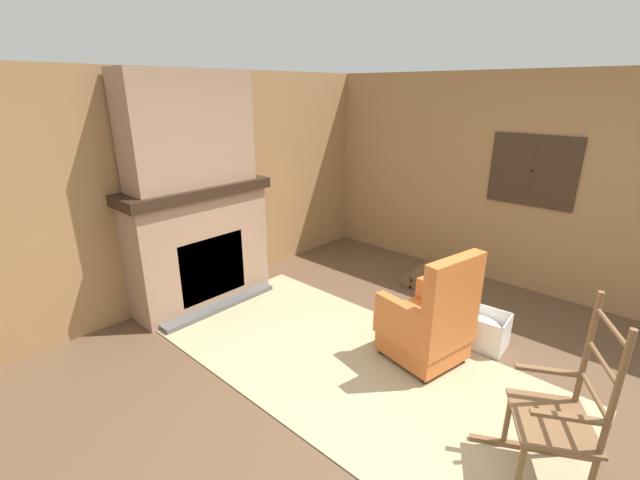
# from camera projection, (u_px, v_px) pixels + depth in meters

# --- Properties ---
(ground_plane) EXTENTS (14.00, 14.00, 0.00)m
(ground_plane) POSITION_uv_depth(u_px,v_px,m) (394.00, 405.00, 3.28)
(ground_plane) COLOR brown
(wood_panel_wall_left) EXTENTS (0.06, 6.17, 2.49)m
(wood_panel_wall_left) POSITION_uv_depth(u_px,v_px,m) (182.00, 190.00, 4.65)
(wood_panel_wall_left) COLOR #9E7247
(wood_panel_wall_left) RESTS_ON ground
(wood_panel_wall_back) EXTENTS (6.17, 0.09, 2.49)m
(wood_panel_wall_back) POSITION_uv_depth(u_px,v_px,m) (539.00, 186.00, 4.82)
(wood_panel_wall_back) COLOR #9E7247
(wood_panel_wall_back) RESTS_ON ground
(fireplace_hearth) EXTENTS (0.66, 1.62, 1.34)m
(fireplace_hearth) POSITION_uv_depth(u_px,v_px,m) (201.00, 246.00, 4.67)
(fireplace_hearth) COLOR #9E7A60
(fireplace_hearth) RESTS_ON ground
(chimney_breast) EXTENTS (0.40, 1.34, 1.13)m
(chimney_breast) POSITION_uv_depth(u_px,v_px,m) (188.00, 129.00, 4.27)
(chimney_breast) COLOR #9E7A60
(chimney_breast) RESTS_ON fireplace_hearth
(area_rug) EXTENTS (3.70, 1.78, 0.01)m
(area_rug) POSITION_uv_depth(u_px,v_px,m) (350.00, 364.00, 3.76)
(area_rug) COLOR tan
(area_rug) RESTS_ON ground
(armchair) EXTENTS (0.75, 0.73, 1.06)m
(armchair) POSITION_uv_depth(u_px,v_px,m) (429.00, 324.00, 3.68)
(armchair) COLOR #C6662D
(armchair) RESTS_ON ground
(rocking_chair) EXTENTS (0.92, 0.78, 1.20)m
(rocking_chair) POSITION_uv_depth(u_px,v_px,m) (558.00, 425.00, 2.53)
(rocking_chair) COLOR brown
(rocking_chair) RESTS_ON ground
(firewood_stack) EXTENTS (0.45, 0.48, 0.24)m
(firewood_stack) POSITION_uv_depth(u_px,v_px,m) (423.00, 277.00, 5.27)
(firewood_stack) COLOR brown
(firewood_stack) RESTS_ON ground
(laundry_basket) EXTENTS (0.49, 0.37, 0.33)m
(laundry_basket) POSITION_uv_depth(u_px,v_px,m) (481.00, 329.00, 4.01)
(laundry_basket) COLOR white
(laundry_basket) RESTS_ON ground
(oil_lamp_vase) EXTENTS (0.10, 0.10, 0.23)m
(oil_lamp_vase) POSITION_uv_depth(u_px,v_px,m) (161.00, 182.00, 4.23)
(oil_lamp_vase) COLOR #99B29E
(oil_lamp_vase) RESTS_ON fireplace_hearth
(storage_case) EXTENTS (0.15, 0.27, 0.12)m
(storage_case) POSITION_uv_depth(u_px,v_px,m) (199.00, 178.00, 4.53)
(storage_case) COLOR brown
(storage_case) RESTS_ON fireplace_hearth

